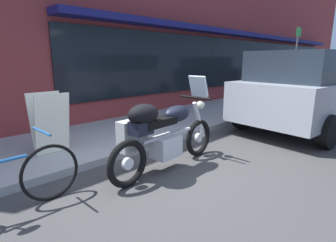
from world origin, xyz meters
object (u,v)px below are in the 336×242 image
object	(u,v)px
touring_motorcycle	(161,132)
sandwich_board_sign	(50,123)
parked_minivan	(313,89)
parking_sign_pole	(296,58)
parked_bicycle	(0,185)

from	to	relation	value
touring_motorcycle	sandwich_board_sign	xyz separation A→B (m)	(-0.96, 1.67, 0.02)
parked_minivan	sandwich_board_sign	bearing A→B (deg)	156.60
touring_motorcycle	sandwich_board_sign	size ratio (longest dim) A/B	2.23
touring_motorcycle	parking_sign_pole	bearing A→B (deg)	8.11
parked_bicycle	parked_minivan	xyz separation A→B (m)	(6.53, -1.00, 0.59)
parked_bicycle	sandwich_board_sign	bearing A→B (deg)	51.39
parked_bicycle	parking_sign_pole	size ratio (longest dim) A/B	0.63
touring_motorcycle	parked_bicycle	bearing A→B (deg)	171.30
parked_bicycle	parking_sign_pole	bearing A→B (deg)	4.86
touring_motorcycle	parked_bicycle	size ratio (longest dim) A/B	1.30
touring_motorcycle	parking_sign_pole	world-z (taller)	parking_sign_pole
sandwich_board_sign	parked_minivan	bearing A→B (deg)	-23.40
touring_motorcycle	parked_minivan	world-z (taller)	parked_minivan
parked_minivan	parking_sign_pole	world-z (taller)	parking_sign_pole
sandwich_board_sign	parking_sign_pole	world-z (taller)	parking_sign_pole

